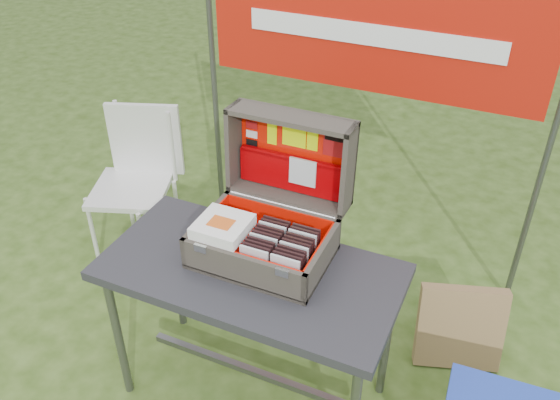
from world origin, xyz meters
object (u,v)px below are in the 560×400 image
at_px(suitcase, 269,197).
at_px(chair, 131,191).
at_px(table, 252,334).
at_px(cardboard_box, 460,328).

bearing_deg(suitcase, chair, 156.51).
distance_m(table, suitcase, 0.62).
bearing_deg(chair, table, -49.70).
distance_m(table, chair, 1.18).
relative_size(suitcase, chair, 0.60).
height_order(suitcase, chair, suitcase).
relative_size(table, suitcase, 2.19).
xyz_separation_m(table, chair, (-1.02, 0.59, 0.08)).
xyz_separation_m(suitcase, chair, (-1.04, 0.45, -0.53)).
bearing_deg(table, cardboard_box, 35.44).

